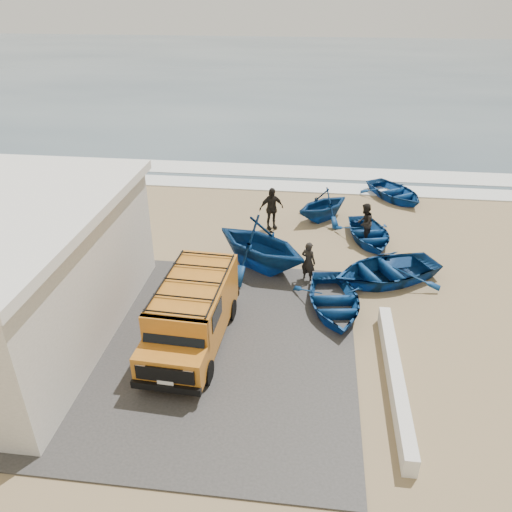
{
  "coord_description": "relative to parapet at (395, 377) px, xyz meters",
  "views": [
    {
      "loc": [
        2.47,
        -13.8,
        9.78
      ],
      "look_at": [
        0.57,
        1.75,
        1.2
      ],
      "focal_mm": 35.0,
      "sensor_mm": 36.0,
      "label": 1
    }
  ],
  "objects": [
    {
      "name": "fisherman_middle",
      "position": [
        -0.28,
        8.88,
        0.58
      ],
      "size": [
        0.88,
        1.0,
        1.7
      ],
      "primitive_type": "imported",
      "rotation": [
        0.0,
        0.0,
        -1.91
      ],
      "color": "black",
      "rests_on": "ground"
    },
    {
      "name": "ground",
      "position": [
        -5.0,
        3.0,
        -0.28
      ],
      "size": [
        160.0,
        160.0,
        0.0
      ],
      "primitive_type": "plane",
      "color": "#977E57"
    },
    {
      "name": "boat_far_left",
      "position": [
        -2.04,
        10.89,
        0.49
      ],
      "size": [
        3.85,
        3.85,
        1.54
      ],
      "primitive_type": "imported",
      "rotation": [
        0.0,
        0.0,
        -0.8
      ],
      "color": "navy",
      "rests_on": "ground"
    },
    {
      "name": "boat_far_right",
      "position": [
        1.64,
        13.93,
        0.1
      ],
      "size": [
        4.12,
        4.44,
        0.75
      ],
      "primitive_type": "imported",
      "rotation": [
        0.0,
        0.0,
        0.57
      ],
      "color": "navy",
      "rests_on": "ground"
    },
    {
      "name": "parapet",
      "position": [
        0.0,
        0.0,
        0.0
      ],
      "size": [
        0.35,
        6.0,
        0.55
      ],
      "primitive_type": "cube",
      "color": "silver",
      "rests_on": "ground"
    },
    {
      "name": "boat_near_right",
      "position": [
        0.3,
        5.65,
        0.16
      ],
      "size": [
        5.04,
        4.5,
        0.86
      ],
      "primitive_type": "imported",
      "rotation": [
        0.0,
        0.0,
        -1.11
      ],
      "color": "navy",
      "rests_on": "ground"
    },
    {
      "name": "fisherman_front",
      "position": [
        -2.56,
        5.29,
        0.52
      ],
      "size": [
        0.69,
        0.61,
        1.59
      ],
      "primitive_type": "imported",
      "rotation": [
        0.0,
        0.0,
        2.64
      ],
      "color": "black",
      "rests_on": "ground"
    },
    {
      "name": "surf_wash",
      "position": [
        -5.0,
        17.5,
        -0.26
      ],
      "size": [
        180.0,
        2.2,
        0.04
      ],
      "primitive_type": "cube",
      "color": "white",
      "rests_on": "ground"
    },
    {
      "name": "ocean",
      "position": [
        -5.0,
        59.0,
        -0.27
      ],
      "size": [
        180.0,
        88.0,
        0.01
      ],
      "primitive_type": "cube",
      "color": "#385166",
      "rests_on": "ground"
    },
    {
      "name": "boat_near_left",
      "position": [
        -1.62,
        3.43,
        0.1
      ],
      "size": [
        3.05,
        3.92,
        0.74
      ],
      "primitive_type": "imported",
      "rotation": [
        0.0,
        0.0,
        0.14
      ],
      "color": "navy",
      "rests_on": "ground"
    },
    {
      "name": "surf_line",
      "position": [
        -5.0,
        15.0,
        -0.25
      ],
      "size": [
        180.0,
        1.6,
        0.06
      ],
      "primitive_type": "cube",
      "color": "white",
      "rests_on": "ground"
    },
    {
      "name": "fisherman_back",
      "position": [
        -4.34,
        9.64,
        0.7
      ],
      "size": [
        1.23,
        0.94,
        1.94
      ],
      "primitive_type": "imported",
      "rotation": [
        0.0,
        0.0,
        0.48
      ],
      "color": "black",
      "rests_on": "ground"
    },
    {
      "name": "boat_mid_right",
      "position": [
        -0.05,
        8.85,
        0.08
      ],
      "size": [
        3.12,
        3.85,
        0.7
      ],
      "primitive_type": "imported",
      "rotation": [
        0.0,
        0.0,
        0.22
      ],
      "color": "navy",
      "rests_on": "ground"
    },
    {
      "name": "van",
      "position": [
        -5.93,
        1.21,
        0.85
      ],
      "size": [
        2.17,
        4.95,
        2.08
      ],
      "rotation": [
        0.0,
        0.0,
        -0.05
      ],
      "color": "#C4721D",
      "rests_on": "ground"
    },
    {
      "name": "slab",
      "position": [
        -7.0,
        1.0,
        -0.25
      ],
      "size": [
        12.0,
        10.0,
        0.05
      ],
      "primitive_type": "cube",
      "color": "#403D3B",
      "rests_on": "ground"
    },
    {
      "name": "boat_mid_left",
      "position": [
        -4.42,
        5.98,
        0.8
      ],
      "size": [
        5.36,
        5.21,
        2.16
      ],
      "primitive_type": "imported",
      "rotation": [
        0.0,
        0.0,
        0.99
      ],
      "color": "navy",
      "rests_on": "ground"
    }
  ]
}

